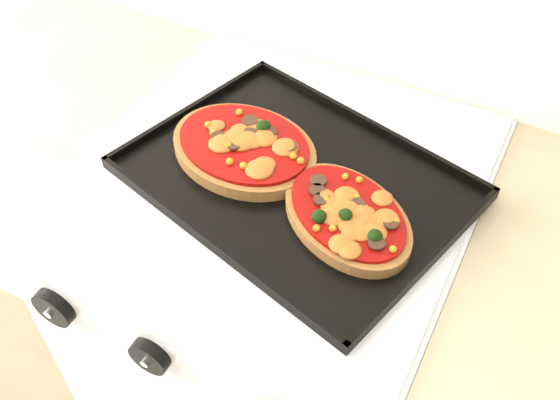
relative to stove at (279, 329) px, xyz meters
The scene contains 7 objects.
stove is the anchor object (origin of this frame).
control_panel 0.51m from the stove, 90.00° to the right, with size 0.60×0.02×0.09m, color silver.
knob_left 0.55m from the stove, 117.33° to the right, with size 0.06×0.06×0.02m, color black.
knob_center 0.52m from the stove, 92.05° to the right, with size 0.06×0.06×0.02m, color black.
baking_tray 0.47m from the stove, 21.49° to the right, with size 0.48×0.35×0.02m, color black.
pizza_left 0.48m from the stove, behind, with size 0.24×0.18×0.04m, color brown, non-canonical shape.
pizza_right 0.50m from the stove, 23.13° to the right, with size 0.22×0.15×0.03m, color brown, non-canonical shape.
Camera 1 is at (0.32, 1.09, 1.57)m, focal length 40.00 mm.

